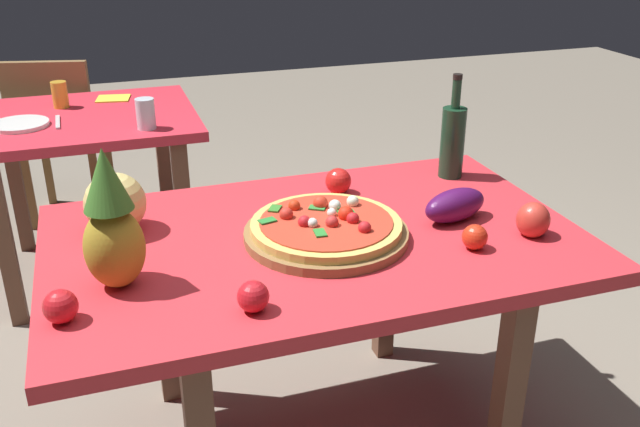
% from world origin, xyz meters
% --- Properties ---
extents(display_table, '(1.40, 0.87, 0.72)m').
position_xyz_m(display_table, '(0.00, 0.00, 0.64)').
color(display_table, brown).
rests_on(display_table, ground_plane).
extents(background_table, '(0.90, 0.77, 0.72)m').
position_xyz_m(background_table, '(-0.56, 1.37, 0.61)').
color(background_table, brown).
rests_on(background_table, ground_plane).
extents(dining_chair, '(0.48, 0.48, 0.85)m').
position_xyz_m(dining_chair, '(-0.69, 1.98, 0.48)').
color(dining_chair, olive).
rests_on(dining_chair, ground_plane).
extents(pizza_board, '(0.43, 0.43, 0.02)m').
position_xyz_m(pizza_board, '(0.02, -0.03, 0.73)').
color(pizza_board, olive).
rests_on(pizza_board, display_table).
extents(pizza, '(0.39, 0.39, 0.06)m').
position_xyz_m(pizza, '(0.02, -0.02, 0.76)').
color(pizza, '#D9B959').
rests_on(pizza, pizza_board).
extents(wine_bottle, '(0.08, 0.08, 0.33)m').
position_xyz_m(wine_bottle, '(0.54, 0.27, 0.84)').
color(wine_bottle, '#173822').
rests_on(wine_bottle, display_table).
extents(pineapple_left, '(0.14, 0.14, 0.33)m').
position_xyz_m(pineapple_left, '(-0.51, -0.10, 0.87)').
color(pineapple_left, '#AB8A26').
rests_on(pineapple_left, display_table).
extents(melon, '(0.16, 0.16, 0.16)m').
position_xyz_m(melon, '(-0.49, 0.19, 0.80)').
color(melon, '#E4CA72').
rests_on(melon, display_table).
extents(bell_pepper, '(0.09, 0.09, 0.10)m').
position_xyz_m(bell_pepper, '(0.54, -0.18, 0.77)').
color(bell_pepper, red).
rests_on(bell_pepper, display_table).
extents(eggplant, '(0.22, 0.14, 0.09)m').
position_xyz_m(eggplant, '(0.39, -0.03, 0.77)').
color(eggplant, '#48124C').
rests_on(eggplant, display_table).
extents(tomato_near_board, '(0.07, 0.07, 0.07)m').
position_xyz_m(tomato_near_board, '(-0.63, -0.22, 0.76)').
color(tomato_near_board, red).
rests_on(tomato_near_board, display_table).
extents(tomato_beside_pepper, '(0.08, 0.08, 0.08)m').
position_xyz_m(tomato_beside_pepper, '(0.16, 0.25, 0.76)').
color(tomato_beside_pepper, red).
rests_on(tomato_beside_pepper, display_table).
extents(tomato_by_bottle, '(0.07, 0.07, 0.07)m').
position_xyz_m(tomato_by_bottle, '(-0.24, -0.31, 0.76)').
color(tomato_by_bottle, red).
rests_on(tomato_by_bottle, display_table).
extents(tomato_at_corner, '(0.07, 0.07, 0.07)m').
position_xyz_m(tomato_at_corner, '(0.36, -0.20, 0.75)').
color(tomato_at_corner, red).
rests_on(tomato_at_corner, display_table).
extents(drinking_glass_juice, '(0.07, 0.07, 0.11)m').
position_xyz_m(drinking_glass_juice, '(-0.64, 1.52, 0.78)').
color(drinking_glass_juice, gold).
rests_on(drinking_glass_juice, background_table).
extents(drinking_glass_water, '(0.07, 0.07, 0.12)m').
position_xyz_m(drinking_glass_water, '(-0.33, 1.10, 0.78)').
color(drinking_glass_water, silver).
rests_on(drinking_glass_water, background_table).
extents(dinner_plate, '(0.22, 0.22, 0.02)m').
position_xyz_m(dinner_plate, '(-0.79, 1.28, 0.73)').
color(dinner_plate, white).
rests_on(dinner_plate, background_table).
extents(knife_utensil, '(0.02, 0.18, 0.01)m').
position_xyz_m(knife_utensil, '(-0.65, 1.28, 0.73)').
color(knife_utensil, silver).
rests_on(knife_utensil, background_table).
extents(napkin_folded, '(0.16, 0.14, 0.01)m').
position_xyz_m(napkin_folded, '(-0.42, 1.59, 0.73)').
color(napkin_folded, yellow).
rests_on(napkin_folded, background_table).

